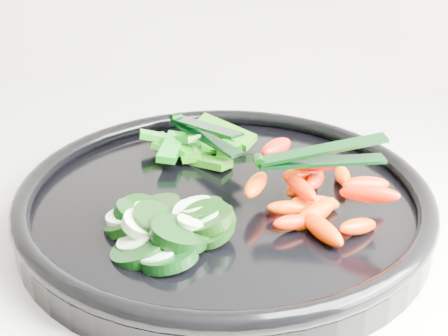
# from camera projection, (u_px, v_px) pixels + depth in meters

# --- Properties ---
(veggie_tray) EXTENTS (0.41, 0.41, 0.04)m
(veggie_tray) POSITION_uv_depth(u_px,v_px,m) (224.00, 202.00, 0.57)
(veggie_tray) COLOR black
(veggie_tray) RESTS_ON counter
(cucumber_pile) EXTENTS (0.13, 0.12, 0.04)m
(cucumber_pile) POSITION_uv_depth(u_px,v_px,m) (163.00, 225.00, 0.51)
(cucumber_pile) COLOR black
(cucumber_pile) RESTS_ON veggie_tray
(carrot_pile) EXTENTS (0.13, 0.15, 0.05)m
(carrot_pile) POSITION_uv_depth(u_px,v_px,m) (313.00, 190.00, 0.54)
(carrot_pile) COLOR #DD4E00
(carrot_pile) RESTS_ON veggie_tray
(pepper_pile) EXTENTS (0.12, 0.10, 0.03)m
(pepper_pile) POSITION_uv_depth(u_px,v_px,m) (195.00, 145.00, 0.65)
(pepper_pile) COLOR #1D730B
(pepper_pile) RESTS_ON veggie_tray
(tong_carrot) EXTENTS (0.11, 0.04, 0.02)m
(tong_carrot) POSITION_uv_depth(u_px,v_px,m) (318.00, 156.00, 0.53)
(tong_carrot) COLOR black
(tong_carrot) RESTS_ON carrot_pile
(tong_pepper) EXTENTS (0.09, 0.09, 0.02)m
(tong_pepper) POSITION_uv_depth(u_px,v_px,m) (203.00, 131.00, 0.64)
(tong_pepper) COLOR black
(tong_pepper) RESTS_ON pepper_pile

